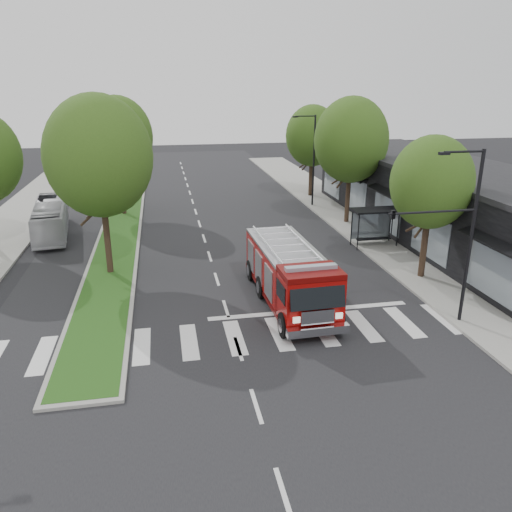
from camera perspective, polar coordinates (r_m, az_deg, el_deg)
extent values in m
plane|color=black|center=(24.86, -3.46, -6.04)|extent=(140.00, 140.00, 0.00)
cube|color=gray|center=(37.25, 13.86, 2.24)|extent=(5.00, 80.00, 0.15)
cube|color=gray|center=(41.80, -14.95, 3.97)|extent=(3.00, 50.00, 0.14)
cube|color=#204914|center=(41.78, -14.96, 4.07)|extent=(2.60, 49.50, 0.02)
cube|color=black|center=(38.73, 20.25, 5.96)|extent=(8.00, 30.00, 5.00)
cylinder|color=black|center=(33.59, 11.61, 2.66)|extent=(0.08, 0.08, 2.50)
cylinder|color=black|center=(34.73, 15.89, 2.86)|extent=(0.08, 0.08, 2.50)
cylinder|color=black|center=(34.65, 10.87, 3.22)|extent=(0.08, 0.08, 2.50)
cylinder|color=black|center=(35.76, 15.06, 3.40)|extent=(0.08, 0.08, 2.50)
cube|color=black|center=(34.33, 13.55, 5.13)|extent=(3.20, 1.60, 0.12)
cube|color=#8C99A5|center=(35.26, 12.94, 3.44)|extent=(2.80, 0.04, 1.80)
cube|color=black|center=(34.85, 13.30, 1.94)|extent=(2.40, 0.40, 0.08)
cylinder|color=black|center=(29.51, 18.64, 0.98)|extent=(0.36, 0.36, 3.74)
ellipsoid|color=#1E390F|center=(28.64, 19.42, 7.94)|extent=(4.40, 4.40, 5.06)
cylinder|color=black|center=(39.91, 10.44, 6.76)|extent=(0.36, 0.36, 4.40)
ellipsoid|color=#1E390F|center=(39.23, 10.83, 12.90)|extent=(5.60, 5.60, 6.44)
cylinder|color=black|center=(49.22, 6.27, 9.02)|extent=(0.36, 0.36, 3.96)
ellipsoid|color=#1E390F|center=(48.70, 6.44, 13.51)|extent=(5.00, 5.00, 5.75)
cylinder|color=black|center=(29.69, -16.67, 2.19)|extent=(0.36, 0.36, 4.62)
ellipsoid|color=#1E390F|center=(28.76, -17.53, 10.82)|extent=(5.80, 5.80, 6.67)
cylinder|color=black|center=(43.27, -15.03, 7.38)|extent=(0.36, 0.36, 4.40)
ellipsoid|color=#1E390F|center=(42.65, -15.54, 13.03)|extent=(5.60, 5.60, 6.44)
cylinder|color=black|center=(23.94, 23.33, 1.62)|extent=(0.16, 0.16, 8.00)
cylinder|color=black|center=(22.67, 22.72, 10.95)|extent=(1.80, 0.10, 0.10)
cube|color=black|center=(22.20, 20.72, 10.91)|extent=(0.45, 0.20, 0.12)
cylinder|color=black|center=(22.53, 19.55, 4.78)|extent=(4.00, 0.10, 0.10)
imported|color=black|center=(21.79, 15.32, 3.65)|extent=(0.18, 0.22, 1.10)
cylinder|color=black|center=(44.84, 6.61, 10.63)|extent=(0.16, 0.16, 8.00)
cylinder|color=black|center=(44.17, 5.66, 15.63)|extent=(1.80, 0.10, 0.10)
cube|color=black|center=(43.93, 4.48, 15.58)|extent=(0.45, 0.20, 0.12)
cube|color=#570504|center=(25.43, 3.75, -4.14)|extent=(2.91, 8.90, 0.26)
cube|color=maroon|center=(25.77, 3.28, -1.17)|extent=(2.84, 6.80, 2.10)
cube|color=maroon|center=(22.15, 6.16, -4.77)|extent=(2.69, 1.97, 2.21)
cube|color=#B2B2B7|center=(25.41, 3.33, 1.16)|extent=(2.84, 6.80, 0.13)
cylinder|color=#B2B2B7|center=(25.11, 1.26, 1.47)|extent=(0.31, 6.30, 0.11)
cylinder|color=#B2B2B7|center=(25.61, 5.37, 1.75)|extent=(0.31, 6.30, 0.11)
cube|color=silver|center=(21.56, 7.09, -8.46)|extent=(2.74, 0.45, 0.37)
cube|color=#8C99A5|center=(21.62, 6.29, -1.33)|extent=(2.32, 0.44, 0.19)
cylinder|color=black|center=(22.00, 3.31, -7.90)|extent=(0.40, 1.17, 1.16)
cylinder|color=black|center=(22.73, 9.23, -7.20)|extent=(0.40, 1.17, 1.16)
cylinder|color=black|center=(25.87, 0.65, -3.56)|extent=(0.40, 1.17, 1.16)
cylinder|color=black|center=(26.49, 5.76, -3.10)|extent=(0.40, 1.17, 1.16)
cylinder|color=black|center=(28.16, -0.52, -1.62)|extent=(0.40, 1.17, 1.16)
cylinder|color=black|center=(28.73, 4.20, -1.24)|extent=(0.40, 1.17, 1.16)
imported|color=#B6B7BB|center=(39.27, -22.42, 3.97)|extent=(3.26, 9.10, 2.48)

